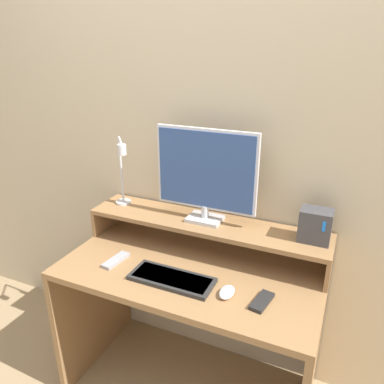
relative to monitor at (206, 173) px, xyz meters
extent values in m
cube|color=beige|center=(0.01, 0.15, 0.13)|extent=(6.00, 0.05, 2.50)
cube|color=olive|center=(0.01, -0.19, -0.41)|extent=(1.18, 0.61, 0.03)
cube|color=olive|center=(-0.57, -0.19, -0.77)|extent=(0.03, 0.61, 0.70)
cube|color=olive|center=(0.58, -0.19, -0.77)|extent=(0.03, 0.61, 0.70)
cube|color=olive|center=(-0.58, -0.01, -0.33)|extent=(0.02, 0.25, 0.13)
cube|color=olive|center=(0.59, -0.01, -0.33)|extent=(0.02, 0.25, 0.13)
cube|color=olive|center=(0.01, -0.01, -0.25)|extent=(1.18, 0.25, 0.02)
cube|color=#BCBCC1|center=(0.00, 0.00, -0.23)|extent=(0.16, 0.12, 0.02)
cylinder|color=#BCBCC1|center=(0.00, 0.00, -0.19)|extent=(0.04, 0.04, 0.06)
cube|color=silver|center=(0.00, 0.00, 0.02)|extent=(0.49, 0.02, 0.38)
cube|color=#2D4C8C|center=(0.00, -0.01, 0.02)|extent=(0.46, 0.01, 0.36)
cylinder|color=silver|center=(-0.48, 0.02, -0.23)|extent=(0.08, 0.08, 0.01)
cylinder|color=silver|center=(-0.48, 0.02, -0.05)|extent=(0.01, 0.01, 0.35)
cylinder|color=silver|center=(-0.43, -0.04, 0.12)|extent=(0.10, 0.12, 0.01)
cylinder|color=silver|center=(-0.39, -0.10, 0.09)|extent=(0.04, 0.04, 0.05)
cube|color=#3D3D42|center=(0.51, 0.01, -0.17)|extent=(0.13, 0.10, 0.15)
cube|color=#1972F2|center=(0.54, -0.04, -0.14)|extent=(0.01, 0.00, 0.04)
cube|color=#282828|center=(-0.02, -0.31, -0.39)|extent=(0.37, 0.15, 0.02)
cube|color=black|center=(-0.02, -0.31, -0.38)|extent=(0.34, 0.12, 0.01)
ellipsoid|color=white|center=(0.22, -0.31, -0.38)|extent=(0.06, 0.10, 0.03)
cube|color=#99999E|center=(-0.33, -0.28, -0.39)|extent=(0.07, 0.15, 0.02)
cube|color=black|center=(0.37, -0.30, -0.39)|extent=(0.08, 0.14, 0.02)
camera|label=1|loc=(0.61, -1.51, 0.56)|focal=35.00mm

